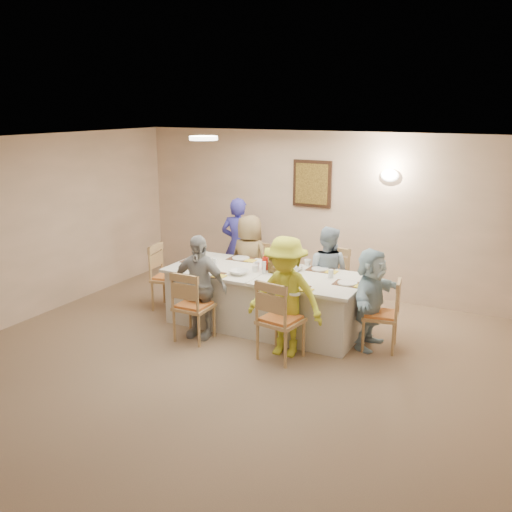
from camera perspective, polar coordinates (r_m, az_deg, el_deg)
The scene contains 44 objects.
ground at distance 6.26m, azimuth -4.38°, elevation -12.53°, with size 7.00×7.00×0.00m, color #79634D.
room_walls at distance 5.72m, azimuth -4.68°, elevation 1.05°, with size 7.00×7.00×7.00m.
wall_picture at distance 8.87m, azimuth 5.62°, elevation 7.20°, with size 0.62×0.05×0.72m.
wall_sconce at distance 8.46m, azimuth 13.22°, elevation 7.87°, with size 0.26×0.09×0.18m, color white.
ceiling_light at distance 7.37m, azimuth -5.28°, elevation 11.66°, with size 0.36×0.36×0.05m, color white.
dining_table at distance 7.58m, azimuth 0.94°, elevation -4.35°, with size 2.62×1.11×0.76m, color beige.
chair_back_left at distance 8.50m, azimuth -0.27°, elevation -1.76°, with size 0.42×0.42×0.88m, color tan, non-canonical shape.
chair_back_right at distance 8.02m, azimuth 7.34°, elevation -2.66°, with size 0.45×0.45×0.95m, color tan, non-canonical shape.
chair_front_left at distance 7.18m, azimuth -6.23°, elevation -4.88°, with size 0.44×0.44×0.92m, color tan, non-canonical shape.
chair_front_right at distance 6.62m, azimuth 2.51°, elevation -6.28°, with size 0.47×0.47×0.98m, color tan, non-canonical shape.
chair_left_end at distance 8.32m, azimuth -8.66°, elevation -2.07°, with size 0.45×0.45×0.95m, color tan, non-canonical shape.
chair_right_end at distance 7.05m, azimuth 12.35°, elevation -5.68°, with size 0.42×0.42×0.89m, color tan, non-canonical shape.
diner_back_left at distance 8.33m, azimuth -0.66°, elevation -0.46°, with size 0.70×0.50×1.34m, color olive.
diner_back_right at distance 7.87m, azimuth 7.08°, elevation -1.69°, with size 0.63×0.49×1.30m, color #96ACC3.
diner_front_left at distance 7.21m, azimuth -5.75°, elevation -3.05°, with size 0.80×0.37×1.33m, color #A6A6A6.
diner_front_right at distance 6.64m, azimuth 2.97°, elevation -4.11°, with size 0.94×0.56×1.43m, color yellow.
diner_right_end at distance 7.02m, azimuth 11.41°, elevation -4.18°, with size 0.45×1.17×1.24m, color silver.
caregiver at distance 8.92m, azimuth -1.79°, elevation 1.09°, with size 0.60×0.45×1.50m, color #3735A4.
placemat_fl at distance 7.39m, azimuth -4.68°, elevation -1.78°, with size 0.37×0.27×0.01m, color #472B19.
plate_fl at distance 7.39m, azimuth -4.68°, elevation -1.71°, with size 0.25×0.25×0.02m, color white.
napkin_fl at distance 7.26m, azimuth -3.68°, elevation -2.02°, with size 0.15×0.15×0.01m, color yellow.
placemat_fr at distance 6.86m, azimuth 3.88°, elevation -3.11°, with size 0.34×0.25×0.01m, color #472B19.
plate_fr at distance 6.85m, azimuth 3.88°, elevation -3.03°, with size 0.23×0.23×0.01m, color white.
napkin_fr at distance 6.74m, azimuth 5.11°, elevation -3.39°, with size 0.14×0.14×0.01m, color yellow.
placemat_bl at distance 8.09m, azimuth -1.53°, elevation -0.27°, with size 0.35×0.26×0.01m, color #472B19.
plate_bl at distance 8.08m, azimuth -1.53°, elevation -0.20°, with size 0.25×0.25×0.02m, color white.
napkin_bl at distance 7.96m, azimuth -0.57°, elevation -0.46°, with size 0.14×0.14×0.01m, color yellow.
placemat_br at distance 7.60m, azimuth 6.42°, elevation -1.36°, with size 0.34×0.25×0.01m, color #472B19.
plate_br at distance 7.60m, azimuth 6.42°, elevation -1.29°, with size 0.23×0.23×0.01m, color white.
napkin_br at distance 7.49m, azimuth 7.57°, elevation -1.58°, with size 0.15×0.15×0.01m, color yellow.
placemat_le at distance 7.99m, azimuth -6.13°, elevation -0.54°, with size 0.36×0.27×0.01m, color #472B19.
plate_le at distance 7.99m, azimuth -6.13°, elevation -0.47°, with size 0.23×0.23×0.01m, color white.
napkin_le at distance 7.85m, azimuth -5.23°, elevation -0.73°, with size 0.13×0.13×0.01m, color yellow.
placemat_re at distance 7.06m, azimuth 9.13°, elevation -2.75°, with size 0.33×0.24×0.01m, color #472B19.
plate_re at distance 7.05m, azimuth 9.13°, elevation -2.67°, with size 0.24×0.24×0.02m, color white.
napkin_re at distance 6.96m, azimuth 10.40°, elevation -3.00°, with size 0.13×0.13×0.01m, color yellow.
teacup_a at distance 7.57m, azimuth -5.75°, elevation -1.05°, with size 0.16×0.16×0.10m, color white.
teacup_b at distance 7.77m, azimuth 5.17°, elevation -0.66°, with size 0.10×0.10×0.09m, color white.
bowl_a at distance 7.34m, azimuth -1.77°, elevation -1.63°, with size 0.26×0.26×0.06m, color white.
bowl_b at distance 7.54m, azimuth 3.88°, elevation -1.20°, with size 0.27×0.27×0.07m, color white.
condiment_ketchup at distance 7.49m, azimuth 0.91°, elevation -0.55°, with size 0.10×0.10×0.25m, color #B51D0F.
condiment_brown at distance 7.42m, azimuth 1.62°, elevation -0.79°, with size 0.13×0.13×0.23m, color #432F12.
condiment_malt at distance 7.38m, azimuth 1.91°, elevation -1.16°, with size 0.15×0.15×0.15m, color #432F12.
drinking_glass at distance 7.55m, azimuth 0.10°, elevation -0.95°, with size 0.07×0.07×0.10m, color silver.
Camera 1 is at (2.96, -4.70, 2.88)m, focal length 40.00 mm.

